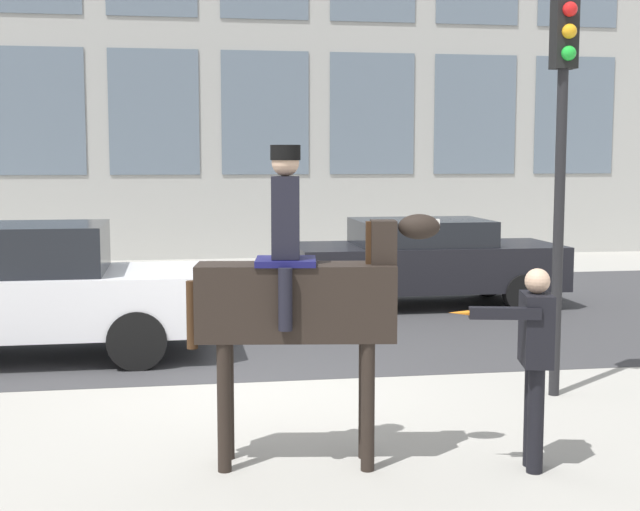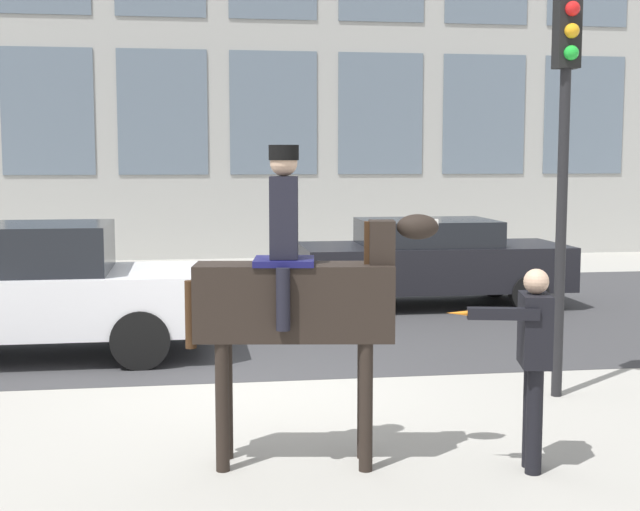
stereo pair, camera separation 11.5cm
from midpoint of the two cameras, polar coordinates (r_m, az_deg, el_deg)
name	(u,v)px [view 2 (the right image)]	position (r m, az deg, el deg)	size (l,w,h in m)	color
ground_plane	(264,394)	(9.61, -3.26, -8.82)	(80.00, 80.00, 0.00)	#9E9B93
road_surface	(239,315)	(14.23, -4.99, -3.84)	(24.47, 8.50, 0.01)	#38383A
mounted_horse_lead	(299,295)	(7.15, -0.90, -2.55)	(2.03, 0.67, 2.60)	black
pedestrian_bystander	(533,353)	(7.30, 13.89, -6.07)	(0.89, 0.44, 1.63)	black
street_car_near_lane	(23,289)	(11.69, -18.24, -2.06)	(4.67, 1.89, 1.68)	silver
street_car_far_lane	(432,261)	(15.13, 7.38, -0.32)	(4.43, 1.89, 1.47)	black
traffic_light	(565,133)	(9.51, 15.72, 7.58)	(0.24, 0.29, 4.12)	black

